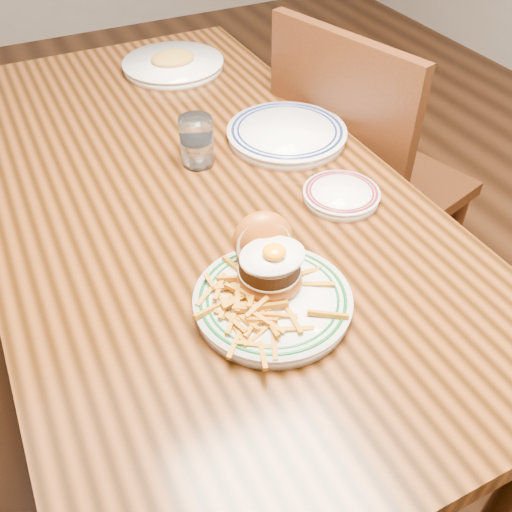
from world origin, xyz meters
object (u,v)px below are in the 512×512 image
table (191,213)px  side_plate (341,194)px  main_plate (271,286)px  chair_right (360,179)px

table → side_plate: side_plate is taller
table → main_plate: main_plate is taller
chair_right → table: bearing=-4.2°
table → main_plate: bearing=-90.5°
table → side_plate: (0.26, -0.20, 0.10)m
chair_right → main_plate: (-0.56, -0.50, 0.27)m
chair_right → side_plate: bearing=31.4°
table → main_plate: (-0.00, -0.39, 0.12)m
main_plate → side_plate: bearing=52.9°
chair_right → side_plate: 0.50m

